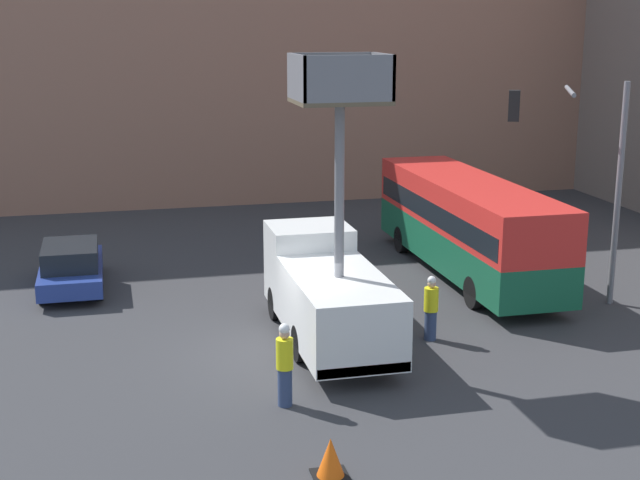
{
  "coord_description": "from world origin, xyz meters",
  "views": [
    {
      "loc": [
        -4.23,
        -20.95,
        8.32
      ],
      "look_at": [
        1.17,
        1.43,
        2.58
      ],
      "focal_mm": 50.0,
      "sensor_mm": 36.0,
      "label": 1
    }
  ],
  "objects": [
    {
      "name": "ground_plane",
      "position": [
        0.0,
        0.0,
        0.0
      ],
      "size": [
        120.0,
        120.0,
        0.0
      ],
      "primitive_type": "plane",
      "color": "#333335"
    },
    {
      "name": "city_bus",
      "position": [
        7.18,
        5.68,
        1.85
      ],
      "size": [
        2.54,
        10.72,
        3.18
      ],
      "rotation": [
        0.0,
        0.0,
        1.47
      ],
      "color": "#145638",
      "rests_on": "ground_plane"
    },
    {
      "name": "utility_truck",
      "position": [
        1.17,
        0.59,
        1.55
      ],
      "size": [
        2.26,
        6.62,
        7.53
      ],
      "color": "silver",
      "rests_on": "ground_plane"
    },
    {
      "name": "road_worker_directing",
      "position": [
        3.88,
        0.13,
        0.87
      ],
      "size": [
        0.38,
        0.38,
        1.76
      ],
      "rotation": [
        0.0,
        0.0,
        5.11
      ],
      "color": "navy",
      "rests_on": "ground_plane"
    },
    {
      "name": "road_worker_near_truck",
      "position": [
        -0.7,
        -3.05,
        0.96
      ],
      "size": [
        0.38,
        0.38,
        1.91
      ],
      "rotation": [
        0.0,
        0.0,
        2.45
      ],
      "color": "navy",
      "rests_on": "ground_plane"
    },
    {
      "name": "traffic_cone_near_truck",
      "position": [
        -0.5,
        -6.34,
        0.37
      ],
      "size": [
        0.68,
        0.68,
        0.78
      ],
      "color": "black",
      "rests_on": "ground_plane"
    },
    {
      "name": "building_backdrop_far",
      "position": [
        0.0,
        23.78,
        8.3
      ],
      "size": [
        44.0,
        10.0,
        16.61
      ],
      "color": "#936651",
      "rests_on": "ground_plane"
    },
    {
      "name": "parked_car_curbside",
      "position": [
        -5.52,
        7.06,
        0.75
      ],
      "size": [
        1.9,
        4.52,
        1.49
      ],
      "color": "navy",
      "rests_on": "ground_plane"
    },
    {
      "name": "traffic_light_pole",
      "position": [
        9.25,
        2.25,
        4.41
      ],
      "size": [
        3.12,
        2.87,
        6.6
      ],
      "color": "slate",
      "rests_on": "ground_plane"
    }
  ]
}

